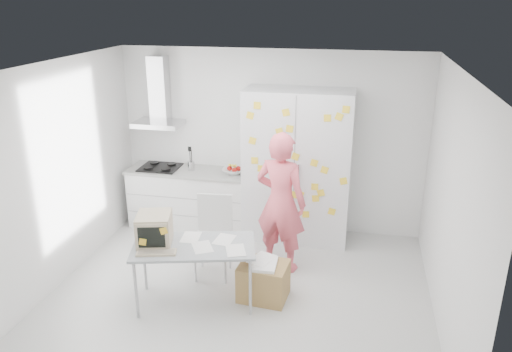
% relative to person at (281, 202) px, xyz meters
% --- Properties ---
extents(floor, '(4.50, 4.00, 0.02)m').
position_rel_person_xyz_m(floor, '(-0.37, -0.75, -0.93)').
color(floor, silver).
rests_on(floor, ground).
extents(walls, '(4.52, 4.01, 2.70)m').
position_rel_person_xyz_m(walls, '(-0.37, -0.03, 0.43)').
color(walls, white).
rests_on(walls, ground).
extents(ceiling, '(4.50, 4.00, 0.02)m').
position_rel_person_xyz_m(ceiling, '(-0.37, -0.75, 1.78)').
color(ceiling, white).
rests_on(ceiling, walls).
extents(counter_run, '(1.84, 0.63, 1.28)m').
position_rel_person_xyz_m(counter_run, '(-1.56, 0.95, -0.45)').
color(counter_run, white).
rests_on(counter_run, ground).
extents(range_hood, '(0.70, 0.48, 1.01)m').
position_rel_person_xyz_m(range_hood, '(-2.02, 1.09, 1.03)').
color(range_hood, silver).
rests_on(range_hood, walls).
extents(tall_cabinet, '(1.50, 0.68, 2.20)m').
position_rel_person_xyz_m(tall_cabinet, '(0.08, 0.92, 0.18)').
color(tall_cabinet, silver).
rests_on(tall_cabinet, ground).
extents(person, '(0.77, 0.60, 1.85)m').
position_rel_person_xyz_m(person, '(0.00, 0.00, 0.00)').
color(person, '#F55F6F').
rests_on(person, ground).
extents(desk, '(1.50, 1.01, 1.09)m').
position_rel_person_xyz_m(desk, '(-1.11, -1.03, -0.09)').
color(desk, '#94999D').
rests_on(desk, ground).
extents(chair, '(0.51, 0.51, 1.04)m').
position_rel_person_xyz_m(chair, '(-0.81, -0.30, -0.34)').
color(chair, silver).
rests_on(chair, ground).
extents(cardboard_box, '(0.59, 0.49, 0.49)m').
position_rel_person_xyz_m(cardboard_box, '(-0.07, -0.75, -0.69)').
color(cardboard_box, '#A78348').
rests_on(cardboard_box, ground).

